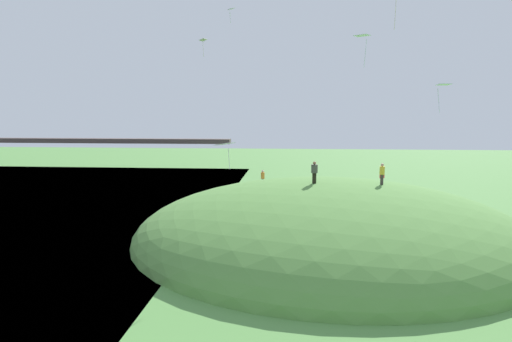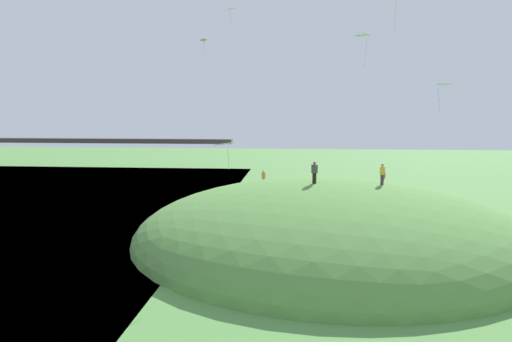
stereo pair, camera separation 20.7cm
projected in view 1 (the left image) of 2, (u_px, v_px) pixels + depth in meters
ground_plane at (240, 240)px, 31.96m from camera, size 160.00×160.00×0.00m
grass_hill at (329, 236)px, 32.78m from camera, size 28.33×27.69×7.99m
bridge_deck_far at (89, 141)px, 68.53m from camera, size 43.97×1.80×0.70m
person_watching_kites at (314, 170)px, 31.97m from camera, size 0.65×0.65×1.59m
person_walking_path at (382, 171)px, 32.19m from camera, size 0.50×0.50×1.56m
person_with_child at (382, 176)px, 42.05m from camera, size 0.59×0.59×1.60m
person_on_hilltop at (263, 176)px, 43.85m from camera, size 0.51×0.51×1.66m
kite_0 at (225, 145)px, 26.24m from camera, size 1.24×1.39×1.60m
kite_2 at (443, 86)px, 28.25m from camera, size 0.98×0.79×1.83m
kite_3 at (231, 10)px, 36.38m from camera, size 0.73×0.78×1.17m
kite_7 at (203, 41)px, 39.79m from camera, size 0.70×0.84×1.59m
kite_8 at (362, 37)px, 31.25m from camera, size 1.28×1.23×2.20m
mooring_post at (172, 255)px, 27.11m from camera, size 0.14×0.14×0.85m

